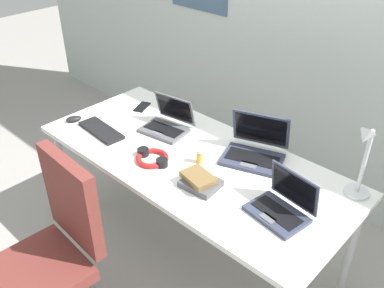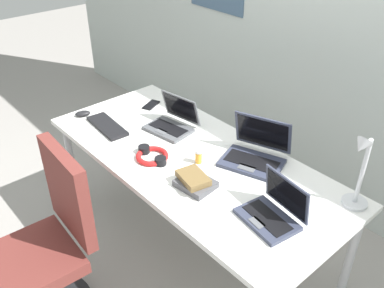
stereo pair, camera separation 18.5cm
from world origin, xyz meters
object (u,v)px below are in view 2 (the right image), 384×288
cell_phone (151,105)px  pill_bottle (199,156)px  external_keyboard (107,126)px  computer_mouse (83,114)px  office_chair (47,256)px  laptop_far_corner (273,212)px  book_stack (195,181)px  laptop_back_left (172,122)px  laptop_near_lamp (255,153)px  desk_lamp (359,173)px  headphones (152,156)px

cell_phone → pill_bottle: size_ratio=1.72×
external_keyboard → computer_mouse: bearing=-166.0°
pill_bottle → office_chair: 0.93m
laptop_far_corner → book_stack: (-0.40, -0.11, -0.01)m
laptop_far_corner → laptop_back_left: bearing=169.6°
cell_phone → laptop_far_corner: bearing=-34.7°
laptop_near_lamp → office_chair: size_ratio=0.41×
laptop_back_left → laptop_near_lamp: (0.56, 0.12, 0.01)m
laptop_back_left → cell_phone: (-0.33, 0.08, -0.04)m
cell_phone → office_chair: (0.45, -1.02, -0.35)m
desk_lamp → book_stack: size_ratio=1.98×
external_keyboard → office_chair: (0.39, -0.64, -0.35)m
computer_mouse → book_stack: 1.02m
cell_phone → laptop_back_left: bearing=-37.7°
desk_lamp → laptop_back_left: desk_lamp is taller
laptop_far_corner → computer_mouse: (-1.42, -0.16, -0.02)m
laptop_back_left → pill_bottle: (0.37, -0.12, -0.00)m
laptop_near_lamp → pill_bottle: size_ratio=4.98×
external_keyboard → computer_mouse: computer_mouse is taller
pill_bottle → desk_lamp: bearing=21.5°
laptop_near_lamp → office_chair: 1.20m
computer_mouse → office_chair: office_chair is taller
laptop_near_lamp → pill_bottle: 0.30m
book_stack → office_chair: office_chair is taller
laptop_near_lamp → desk_lamp: bearing=5.1°
desk_lamp → office_chair: bearing=-131.8°
desk_lamp → headphones: size_ratio=1.87×
headphones → laptop_near_lamp: bearing=46.4°
laptop_far_corner → book_stack: bearing=-165.3°
external_keyboard → headphones: headphones is taller
office_chair → pill_bottle: bearing=72.8°
cell_phone → book_stack: book_stack is taller
laptop_back_left → office_chair: (0.12, -0.94, -0.38)m
laptop_near_lamp → laptop_far_corner: bearing=-38.6°
headphones → book_stack: book_stack is taller
pill_bottle → book_stack: 0.21m
laptop_back_left → pill_bottle: laptop_back_left is taller
laptop_back_left → office_chair: 1.02m
desk_lamp → office_chair: desk_lamp is taller
laptop_back_left → book_stack: (0.51, -0.27, -0.01)m
office_chair → cell_phone: bearing=113.9°
computer_mouse → book_stack: book_stack is taller
book_stack → laptop_back_left: bearing=151.9°
cell_phone → laptop_near_lamp: bearing=-21.1°
laptop_near_lamp → cell_phone: laptop_near_lamp is taller
headphones → desk_lamp: bearing=25.8°
laptop_back_left → computer_mouse: bearing=-146.6°
computer_mouse → office_chair: size_ratio=0.10×
external_keyboard → book_stack: bearing=5.6°
desk_lamp → external_keyboard: desk_lamp is taller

